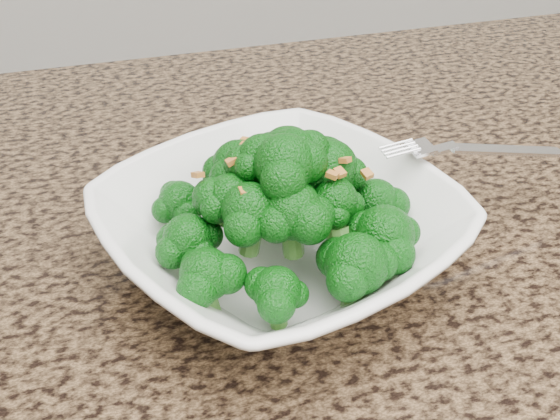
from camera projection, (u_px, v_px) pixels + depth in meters
name	position (u px, v px, depth m)	size (l,w,h in m)	color
granite_counter	(470.00, 339.00, 0.48)	(1.64, 1.04, 0.03)	brown
bowl	(280.00, 232.00, 0.51)	(0.25, 0.25, 0.06)	white
broccoli_pile	(280.00, 153.00, 0.47)	(0.22, 0.22, 0.07)	#09530B
garlic_topping	(280.00, 99.00, 0.45)	(0.13, 0.13, 0.01)	#C67C30
fork	(448.00, 148.00, 0.54)	(0.18, 0.03, 0.01)	silver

